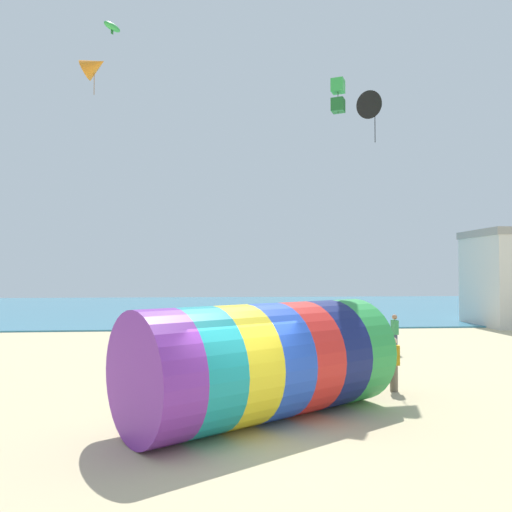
{
  "coord_description": "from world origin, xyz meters",
  "views": [
    {
      "loc": [
        -0.74,
        -10.8,
        3.65
      ],
      "look_at": [
        0.51,
        3.61,
        4.12
      ],
      "focal_mm": 35.0,
      "sensor_mm": 36.0,
      "label": 1
    }
  ],
  "objects_px": {
    "kite_black_delta": "(375,106)",
    "kite_orange_delta": "(94,66)",
    "kite_handler": "(394,364)",
    "kite_green_parafoil": "(112,27)",
    "bystander_near_water": "(337,334)",
    "kite_green_box": "(338,96)",
    "giant_inflatable_tube": "(264,361)",
    "bystander_mid_beach": "(395,333)"
  },
  "relations": [
    {
      "from": "giant_inflatable_tube",
      "to": "kite_green_box",
      "type": "xyz_separation_m",
      "value": [
        3.3,
        5.34,
        8.7
      ]
    },
    {
      "from": "giant_inflatable_tube",
      "to": "bystander_near_water",
      "type": "relative_size",
      "value": 4.47
    },
    {
      "from": "kite_black_delta",
      "to": "bystander_mid_beach",
      "type": "distance_m",
      "value": 9.94
    },
    {
      "from": "bystander_mid_beach",
      "to": "kite_green_parafoil",
      "type": "bearing_deg",
      "value": -167.37
    },
    {
      "from": "kite_green_box",
      "to": "bystander_mid_beach",
      "type": "bearing_deg",
      "value": 48.77
    },
    {
      "from": "kite_green_parafoil",
      "to": "bystander_mid_beach",
      "type": "xyz_separation_m",
      "value": [
        12.03,
        2.7,
        -12.15
      ]
    },
    {
      "from": "kite_black_delta",
      "to": "giant_inflatable_tube",
      "type": "bearing_deg",
      "value": -126.32
    },
    {
      "from": "kite_green_box",
      "to": "kite_orange_delta",
      "type": "xyz_separation_m",
      "value": [
        -11.12,
        10.06,
        4.91
      ]
    },
    {
      "from": "kite_green_parafoil",
      "to": "kite_orange_delta",
      "type": "height_order",
      "value": "kite_orange_delta"
    },
    {
      "from": "kite_green_parafoil",
      "to": "kite_black_delta",
      "type": "height_order",
      "value": "kite_green_parafoil"
    },
    {
      "from": "kite_handler",
      "to": "kite_black_delta",
      "type": "bearing_deg",
      "value": 77.54
    },
    {
      "from": "kite_handler",
      "to": "bystander_mid_beach",
      "type": "distance_m",
      "value": 7.39
    },
    {
      "from": "kite_green_box",
      "to": "kite_green_parafoil",
      "type": "bearing_deg",
      "value": 170.52
    },
    {
      "from": "giant_inflatable_tube",
      "to": "bystander_mid_beach",
      "type": "xyz_separation_m",
      "value": [
        6.89,
        9.45,
        -0.54
      ]
    },
    {
      "from": "giant_inflatable_tube",
      "to": "kite_handler",
      "type": "distance_m",
      "value": 5.01
    },
    {
      "from": "kite_green_parafoil",
      "to": "kite_black_delta",
      "type": "xyz_separation_m",
      "value": [
        10.45,
        0.47,
        -2.59
      ]
    },
    {
      "from": "kite_black_delta",
      "to": "bystander_near_water",
      "type": "height_order",
      "value": "kite_black_delta"
    },
    {
      "from": "bystander_mid_beach",
      "to": "bystander_near_water",
      "type": "bearing_deg",
      "value": 168.65
    },
    {
      "from": "giant_inflatable_tube",
      "to": "kite_handler",
      "type": "xyz_separation_m",
      "value": [
        4.28,
        2.54,
        -0.6
      ]
    },
    {
      "from": "kite_handler",
      "to": "kite_green_parafoil",
      "type": "height_order",
      "value": "kite_green_parafoil"
    },
    {
      "from": "kite_black_delta",
      "to": "kite_orange_delta",
      "type": "bearing_deg",
      "value": 148.09
    },
    {
      "from": "kite_black_delta",
      "to": "bystander_near_water",
      "type": "relative_size",
      "value": 1.31
    },
    {
      "from": "kite_green_box",
      "to": "bystander_near_water",
      "type": "height_order",
      "value": "kite_green_box"
    },
    {
      "from": "kite_green_parafoil",
      "to": "giant_inflatable_tube",
      "type": "bearing_deg",
      "value": -52.72
    },
    {
      "from": "kite_handler",
      "to": "bystander_near_water",
      "type": "height_order",
      "value": "bystander_near_water"
    },
    {
      "from": "kite_handler",
      "to": "kite_green_box",
      "type": "bearing_deg",
      "value": 109.25
    },
    {
      "from": "kite_handler",
      "to": "kite_orange_delta",
      "type": "distance_m",
      "value": 22.67
    },
    {
      "from": "bystander_mid_beach",
      "to": "kite_orange_delta",
      "type": "bearing_deg",
      "value": 157.98
    },
    {
      "from": "kite_handler",
      "to": "bystander_near_water",
      "type": "relative_size",
      "value": 1.0
    },
    {
      "from": "kite_green_parafoil",
      "to": "kite_green_box",
      "type": "height_order",
      "value": "kite_green_parafoil"
    },
    {
      "from": "kite_black_delta",
      "to": "bystander_near_water",
      "type": "distance_m",
      "value": 10.04
    },
    {
      "from": "giant_inflatable_tube",
      "to": "kite_green_box",
      "type": "distance_m",
      "value": 10.73
    },
    {
      "from": "kite_green_box",
      "to": "bystander_mid_beach",
      "type": "height_order",
      "value": "kite_green_box"
    },
    {
      "from": "kite_green_parafoil",
      "to": "kite_green_box",
      "type": "bearing_deg",
      "value": -9.48
    },
    {
      "from": "kite_handler",
      "to": "bystander_near_water",
      "type": "xyz_separation_m",
      "value": [
        0.11,
        7.42,
        0.0
      ]
    },
    {
      "from": "kite_orange_delta",
      "to": "giant_inflatable_tube",
      "type": "bearing_deg",
      "value": -63.07
    },
    {
      "from": "kite_orange_delta",
      "to": "bystander_near_water",
      "type": "relative_size",
      "value": 1.46
    },
    {
      "from": "giant_inflatable_tube",
      "to": "kite_orange_delta",
      "type": "distance_m",
      "value": 21.99
    },
    {
      "from": "kite_orange_delta",
      "to": "bystander_near_water",
      "type": "xyz_separation_m",
      "value": [
        12.21,
        -5.45,
        -14.21
      ]
    },
    {
      "from": "kite_green_parafoil",
      "to": "bystander_mid_beach",
      "type": "distance_m",
      "value": 17.31
    },
    {
      "from": "kite_green_parafoil",
      "to": "kite_orange_delta",
      "type": "xyz_separation_m",
      "value": [
        -2.69,
        8.65,
        2.0
      ]
    },
    {
      "from": "giant_inflatable_tube",
      "to": "kite_orange_delta",
      "type": "height_order",
      "value": "kite_orange_delta"
    }
  ]
}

